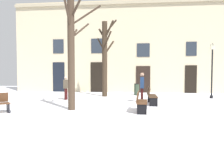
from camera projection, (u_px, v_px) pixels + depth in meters
ground_plane at (108, 107)px, 12.62m from camera, size 30.88×30.88×0.00m
building_facade at (122, 46)px, 21.10m from camera, size 19.30×0.60×7.98m
tree_right_of_center at (72, 51)px, 11.60m from camera, size 1.82×2.18×5.48m
tree_center at (105, 56)px, 17.63m from camera, size 1.61×1.82×5.56m
streetlamp at (212, 65)px, 16.43m from camera, size 0.30×0.30×3.78m
litter_bin at (137, 89)px, 18.61m from camera, size 0.42×0.42×0.90m
bench_near_lamp at (151, 96)px, 13.68m from camera, size 0.56×1.88×0.96m
bench_by_litter_bin at (141, 101)px, 11.20m from camera, size 0.55×1.63×0.94m
person_by_shop_door at (142, 86)px, 14.40m from camera, size 0.24×0.39×1.79m
person_crossing_plaza at (66, 87)px, 15.75m from camera, size 0.25×0.39×1.55m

